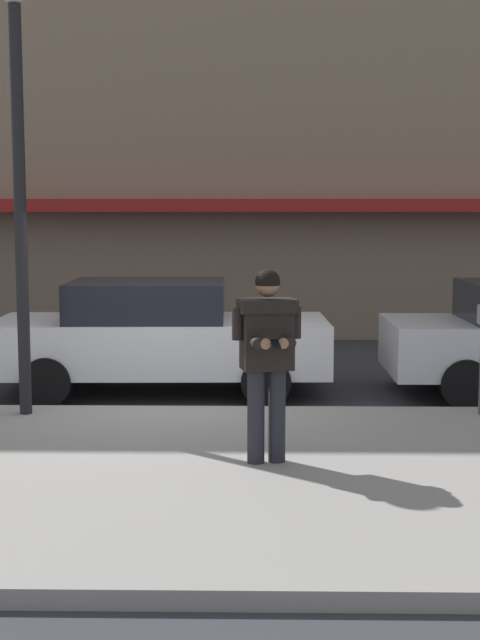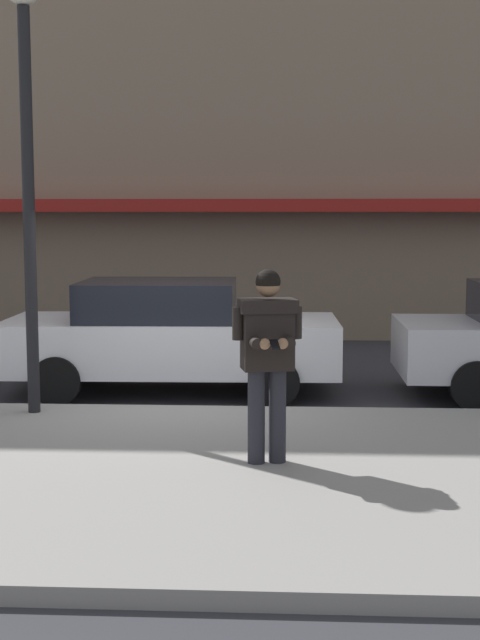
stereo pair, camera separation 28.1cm
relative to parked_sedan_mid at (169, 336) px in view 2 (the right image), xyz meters
The scene contains 7 objects.
ground_plane 1.50m from the parked_sedan_mid, 78.46° to the right, with size 80.00×80.00×0.00m, color #333338.
sidewalk 4.34m from the parked_sedan_mid, 72.97° to the right, with size 32.00×5.30×0.14m, color gray.
curb_paint_line 1.90m from the parked_sedan_mid, 43.65° to the right, with size 28.00×0.12×0.01m, color silver.
storefront_facade 9.46m from the parked_sedan_mid, 80.18° to the left, with size 28.00×4.70×13.49m.
parked_sedan_mid is the anchor object (origin of this frame).
man_texting_on_phone 4.17m from the parked_sedan_mid, 69.80° to the right, with size 0.64×0.63×1.81m.
street_lamp_post 3.30m from the parked_sedan_mid, 125.17° to the right, with size 0.36×0.36×4.88m.
Camera 2 is at (1.35, -10.72, 2.44)m, focal length 50.00 mm.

